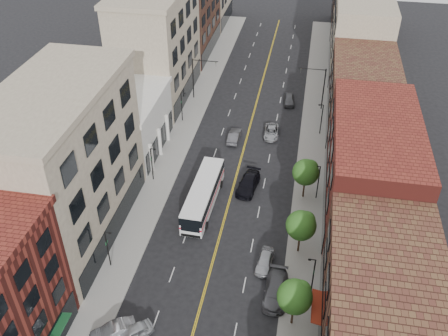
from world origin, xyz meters
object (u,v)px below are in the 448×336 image
Objects in this scene: car_lane_b at (271,132)px; car_lane_a at (248,184)px; city_bus at (203,194)px; car_angle_a at (132,333)px; car_parked_mid at (276,290)px; car_lane_c at (289,100)px; car_lane_behind at (234,136)px; car_parked_far at (265,261)px; car_angle_b at (113,331)px.

car_lane_a is at bearing -99.32° from car_lane_b.
city_bus is 19.45m from car_lane_b.
car_lane_a reaches higher than car_angle_a.
car_parked_mid reaches higher than car_lane_a.
car_parked_mid reaches higher than car_angle_a.
car_parked_mid is 18.13m from car_lane_a.
car_lane_behind is at bearing -125.15° from car_lane_c.
car_angle_a is 50.75m from car_lane_c.
car_parked_mid is (10.50, -12.81, -1.03)m from city_bus.
city_bus is 12.61m from car_parked_far.
car_angle_b is 0.78× the size of car_parked_mid.
city_bus reaches higher than car_parked_far.
car_parked_mid is 1.35× the size of car_parked_far.
car_angle_a is at bearing -106.02° from car_lane_b.
car_angle_a is at bearing -95.29° from city_bus.
car_lane_behind reaches higher than car_angle_a.
car_parked_far is 0.74× the size of car_lane_a.
car_angle_b is 1.05× the size of car_parked_far.
car_lane_a is at bearing 111.29° from car_parked_far.
car_lane_behind is (1.30, 15.92, -1.11)m from city_bus.
car_parked_mid is 4.27m from car_parked_far.
car_lane_behind is at bearing -159.67° from car_lane_b.
car_lane_b is at bearing -156.53° from car_lane_behind.
car_lane_behind reaches higher than car_lane_b.
car_angle_a is at bearing -148.28° from car_parked_mid.
car_lane_c is at bearing 75.17° from city_bus.
car_parked_far is at bearing -88.00° from car_lane_b.
car_parked_mid is at bearing -85.66° from car_lane_b.
car_lane_a is (-3.79, 13.36, 0.11)m from car_parked_far.
car_lane_b is 11.01m from car_lane_c.
car_parked_mid is at bearing -48.98° from city_bus.
car_lane_c is (-0.30, 37.91, 0.01)m from car_parked_far.
car_angle_a is 0.99× the size of car_lane_c.
car_lane_b is at bearing 71.40° from city_bus.
car_lane_a is at bearing 43.06° from city_bus.
car_parked_mid reaches higher than car_parked_far.
car_lane_c is (3.49, 24.55, -0.10)m from car_lane_a.
car_parked_mid is at bearing -93.50° from car_lane_c.
car_lane_b is (11.02, 38.75, -0.06)m from car_angle_b.
city_bus is 16.01m from car_lane_behind.
car_lane_behind is at bearing 131.31° from car_angle_a.
city_bus reaches higher than car_angle_a.
car_angle_b is at bearing -108.48° from car_lane_b.
car_parked_far is 37.91m from car_lane_c.
car_lane_a is 1.34× the size of car_lane_c.
car_angle_b is 16.70m from car_parked_mid.
car_parked_far is at bearing 107.58° from car_lane_behind.
car_angle_a is 36.58m from car_lane_behind.
car_lane_a is (7.61, 24.97, 0.11)m from car_angle_a.
car_lane_c is at bearing 93.82° from car_parked_mid.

